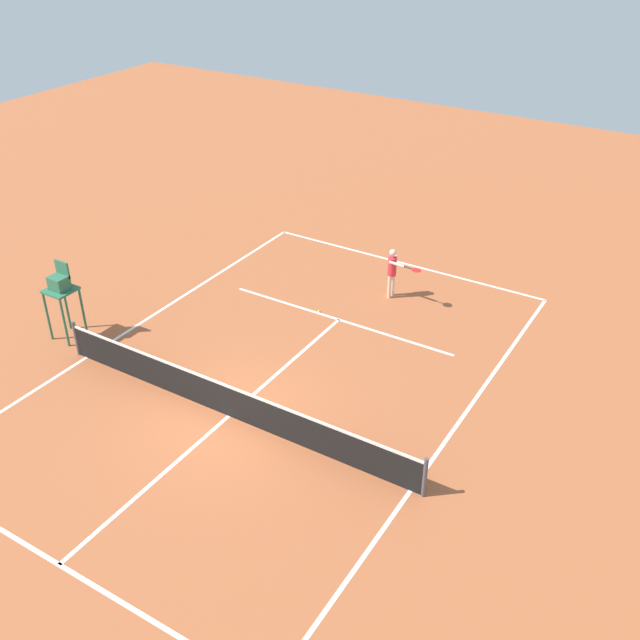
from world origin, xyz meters
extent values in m
plane|color=#AD5933|center=(0.00, 0.00, 0.00)|extent=(60.00, 60.00, 0.00)
cube|color=white|center=(0.00, -10.02, 0.00)|extent=(10.11, 0.10, 0.01)
cube|color=white|center=(-5.06, 0.00, 0.00)|extent=(0.10, 20.03, 0.01)
cube|color=white|center=(5.06, 0.00, 0.00)|extent=(0.10, 20.03, 0.01)
cube|color=white|center=(0.00, -5.51, 0.00)|extent=(7.58, 0.10, 0.01)
cube|color=white|center=(0.00, 5.51, 0.00)|extent=(7.58, 0.10, 0.01)
cube|color=white|center=(0.00, 0.00, 0.00)|extent=(0.10, 11.02, 0.01)
cylinder|color=#4C4C51|center=(-5.36, 0.00, 0.54)|extent=(0.10, 0.10, 1.07)
cylinder|color=#4C4C51|center=(5.36, 0.00, 0.54)|extent=(0.10, 0.10, 1.07)
cube|color=black|center=(0.00, 0.00, 0.46)|extent=(10.71, 0.03, 0.91)
cube|color=white|center=(0.00, 0.00, 0.93)|extent=(10.71, 0.04, 0.06)
cylinder|color=beige|center=(-0.70, -7.75, 0.39)|extent=(0.12, 0.12, 0.78)
cylinder|color=beige|center=(-0.68, -7.55, 0.39)|extent=(0.12, 0.12, 0.78)
cylinder|color=red|center=(-0.69, -7.65, 1.08)|extent=(0.28, 0.28, 0.61)
sphere|color=beige|center=(-0.69, -7.65, 1.57)|extent=(0.22, 0.22, 0.22)
cylinder|color=beige|center=(-0.71, -7.84, 1.12)|extent=(0.09, 0.09, 0.54)
cylinder|color=beige|center=(-0.94, -7.44, 1.32)|extent=(0.55, 0.14, 0.09)
cylinder|color=black|center=(-1.34, -7.41, 1.32)|extent=(0.26, 0.06, 0.04)
ellipsoid|color=red|center=(-1.63, -7.38, 1.32)|extent=(0.34, 0.31, 0.04)
sphere|color=#CCE033|center=(0.76, -5.58, 0.03)|extent=(0.07, 0.07, 0.07)
cylinder|color=#2D6B4C|center=(5.94, -0.16, 0.78)|extent=(0.07, 0.07, 1.55)
cylinder|color=#2D6B4C|center=(6.64, -0.16, 0.78)|extent=(0.07, 0.07, 1.55)
cylinder|color=#2D6B4C|center=(5.94, -0.86, 0.78)|extent=(0.07, 0.07, 1.55)
cylinder|color=#2D6B4C|center=(6.64, -0.86, 0.78)|extent=(0.07, 0.07, 1.55)
cube|color=#2D6B4C|center=(6.29, -0.51, 1.58)|extent=(0.80, 0.80, 0.06)
cube|color=#2D6B4C|center=(6.29, -0.51, 1.81)|extent=(0.50, 0.44, 0.40)
cube|color=#2D6B4C|center=(6.29, -0.71, 2.16)|extent=(0.50, 0.06, 0.50)
camera|label=1|loc=(-9.61, 11.31, 11.70)|focal=41.37mm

